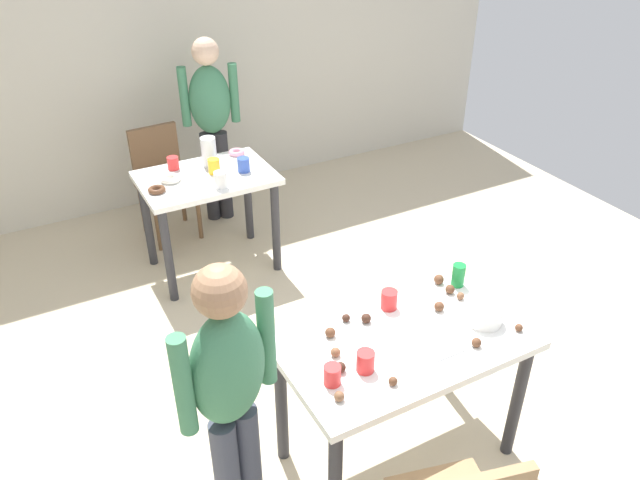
{
  "coord_description": "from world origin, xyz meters",
  "views": [
    {
      "loc": [
        -1.38,
        -1.91,
        2.62
      ],
      "look_at": [
        -0.04,
        0.55,
        0.9
      ],
      "focal_mm": 35.03,
      "sensor_mm": 36.0,
      "label": 1
    }
  ],
  "objects_px": {
    "chair_far_table": "(162,176)",
    "soda_can": "(458,275)",
    "dining_table_far": "(208,193)",
    "person_girl_near": "(230,393)",
    "pitcher_far": "(209,152)",
    "dining_table_near": "(404,360)",
    "mixing_bowl": "(485,315)",
    "person_adult_far": "(211,116)"
  },
  "relations": [
    {
      "from": "chair_far_table",
      "to": "soda_can",
      "type": "xyz_separation_m",
      "value": [
        0.84,
        -2.52,
        0.31
      ]
    },
    {
      "from": "chair_far_table",
      "to": "person_adult_far",
      "type": "xyz_separation_m",
      "value": [
        0.45,
        0.02,
        0.4
      ]
    },
    {
      "from": "dining_table_far",
      "to": "person_girl_near",
      "type": "bearing_deg",
      "value": -106.98
    },
    {
      "from": "dining_table_near",
      "to": "person_girl_near",
      "type": "relative_size",
      "value": 0.79
    },
    {
      "from": "person_adult_far",
      "to": "pitcher_far",
      "type": "height_order",
      "value": "person_adult_far"
    },
    {
      "from": "dining_table_near",
      "to": "pitcher_far",
      "type": "bearing_deg",
      "value": 93.17
    },
    {
      "from": "dining_table_near",
      "to": "soda_can",
      "type": "bearing_deg",
      "value": 25.58
    },
    {
      "from": "dining_table_far",
      "to": "mixing_bowl",
      "type": "relative_size",
      "value": 5.47
    },
    {
      "from": "dining_table_near",
      "to": "mixing_bowl",
      "type": "height_order",
      "value": "mixing_bowl"
    },
    {
      "from": "person_girl_near",
      "to": "soda_can",
      "type": "xyz_separation_m",
      "value": [
        1.34,
        0.26,
        -0.05
      ]
    },
    {
      "from": "pitcher_far",
      "to": "person_girl_near",
      "type": "bearing_deg",
      "value": -107.88
    },
    {
      "from": "person_adult_far",
      "to": "dining_table_far",
      "type": "bearing_deg",
      "value": -113.87
    },
    {
      "from": "dining_table_far",
      "to": "mixing_bowl",
      "type": "distance_m",
      "value": 2.24
    },
    {
      "from": "dining_table_near",
      "to": "person_adult_far",
      "type": "height_order",
      "value": "person_adult_far"
    },
    {
      "from": "chair_far_table",
      "to": "person_adult_far",
      "type": "distance_m",
      "value": 0.6
    },
    {
      "from": "person_girl_near",
      "to": "mixing_bowl",
      "type": "relative_size",
      "value": 8.68
    },
    {
      "from": "dining_table_far",
      "to": "chair_far_table",
      "type": "bearing_deg",
      "value": 102.05
    },
    {
      "from": "chair_far_table",
      "to": "mixing_bowl",
      "type": "distance_m",
      "value": 2.93
    },
    {
      "from": "person_girl_near",
      "to": "soda_can",
      "type": "height_order",
      "value": "person_girl_near"
    },
    {
      "from": "person_adult_far",
      "to": "soda_can",
      "type": "xyz_separation_m",
      "value": [
        0.39,
        -2.54,
        -0.09
      ]
    },
    {
      "from": "person_girl_near",
      "to": "soda_can",
      "type": "relative_size",
      "value": 11.86
    },
    {
      "from": "dining_table_far",
      "to": "pitcher_far",
      "type": "xyz_separation_m",
      "value": [
        0.08,
        0.15,
        0.24
      ]
    },
    {
      "from": "dining_table_far",
      "to": "pitcher_far",
      "type": "bearing_deg",
      "value": 60.39
    },
    {
      "from": "dining_table_near",
      "to": "soda_can",
      "type": "distance_m",
      "value": 0.57
    },
    {
      "from": "dining_table_near",
      "to": "pitcher_far",
      "type": "relative_size",
      "value": 5.54
    },
    {
      "from": "dining_table_far",
      "to": "soda_can",
      "type": "xyz_separation_m",
      "value": [
        0.69,
        -1.85,
        0.2
      ]
    },
    {
      "from": "person_adult_far",
      "to": "person_girl_near",
      "type": "bearing_deg",
      "value": -108.74
    },
    {
      "from": "pitcher_far",
      "to": "person_adult_far",
      "type": "bearing_deg",
      "value": 67.79
    },
    {
      "from": "mixing_bowl",
      "to": "person_adult_far",
      "type": "bearing_deg",
      "value": 96.13
    },
    {
      "from": "person_girl_near",
      "to": "person_adult_far",
      "type": "bearing_deg",
      "value": 71.26
    },
    {
      "from": "dining_table_far",
      "to": "pitcher_far",
      "type": "height_order",
      "value": "pitcher_far"
    },
    {
      "from": "person_girl_near",
      "to": "soda_can",
      "type": "distance_m",
      "value": 1.36
    },
    {
      "from": "person_adult_far",
      "to": "mixing_bowl",
      "type": "height_order",
      "value": "person_adult_far"
    },
    {
      "from": "chair_far_table",
      "to": "pitcher_far",
      "type": "distance_m",
      "value": 0.67
    },
    {
      "from": "chair_far_table",
      "to": "person_girl_near",
      "type": "xyz_separation_m",
      "value": [
        -0.5,
        -2.79,
        0.36
      ]
    },
    {
      "from": "dining_table_far",
      "to": "chair_far_table",
      "type": "xyz_separation_m",
      "value": [
        -0.14,
        0.67,
        -0.12
      ]
    },
    {
      "from": "dining_table_near",
      "to": "person_girl_near",
      "type": "height_order",
      "value": "person_girl_near"
    },
    {
      "from": "chair_far_table",
      "to": "soda_can",
      "type": "distance_m",
      "value": 2.68
    },
    {
      "from": "person_girl_near",
      "to": "person_adult_far",
      "type": "xyz_separation_m",
      "value": [
        0.95,
        2.8,
        0.04
      ]
    },
    {
      "from": "dining_table_near",
      "to": "mixing_bowl",
      "type": "distance_m",
      "value": 0.44
    },
    {
      "from": "dining_table_near",
      "to": "chair_far_table",
      "type": "height_order",
      "value": "chair_far_table"
    },
    {
      "from": "dining_table_far",
      "to": "dining_table_near",
      "type": "bearing_deg",
      "value": -84.29
    }
  ]
}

